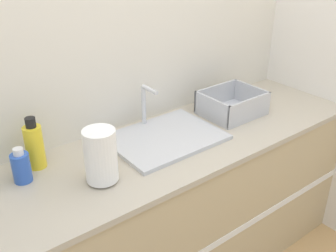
# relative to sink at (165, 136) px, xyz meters

# --- Properties ---
(wall_back) EXTENTS (4.76, 0.06, 2.60)m
(wall_back) POSITION_rel_sink_xyz_m (-0.07, 0.29, 0.39)
(wall_back) COLOR beige
(wall_back) RESTS_ON ground_plane
(wall_right) EXTENTS (0.06, 2.62, 2.60)m
(wall_right) POSITION_rel_sink_xyz_m (1.14, -0.05, 0.39)
(wall_right) COLOR silver
(wall_right) RESTS_ON ground_plane
(counter_cabinet) EXTENTS (2.38, 0.64, 0.89)m
(counter_cabinet) POSITION_rel_sink_xyz_m (-0.07, -0.05, -0.46)
(counter_cabinet) COLOR tan
(counter_cabinet) RESTS_ON ground_plane
(sink) EXTENTS (0.55, 0.41, 0.24)m
(sink) POSITION_rel_sink_xyz_m (0.00, 0.00, 0.00)
(sink) COLOR silver
(sink) RESTS_ON counter_cabinet
(paper_towel_roll) EXTENTS (0.14, 0.14, 0.24)m
(paper_towel_roll) POSITION_rel_sink_xyz_m (-0.43, -0.13, 0.11)
(paper_towel_roll) COLOR #4C4C51
(paper_towel_roll) RESTS_ON counter_cabinet
(dish_rack) EXTENTS (0.33, 0.27, 0.14)m
(dish_rack) POSITION_rel_sink_xyz_m (0.49, 0.01, 0.03)
(dish_rack) COLOR #B7BABF
(dish_rack) RESTS_ON counter_cabinet
(bottle_blue) EXTENTS (0.08, 0.08, 0.16)m
(bottle_blue) POSITION_rel_sink_xyz_m (-0.70, 0.07, 0.05)
(bottle_blue) COLOR #2D56B7
(bottle_blue) RESTS_ON counter_cabinet
(bottle_yellow) EXTENTS (0.08, 0.08, 0.24)m
(bottle_yellow) POSITION_rel_sink_xyz_m (-0.61, 0.15, 0.09)
(bottle_yellow) COLOR yellow
(bottle_yellow) RESTS_ON counter_cabinet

